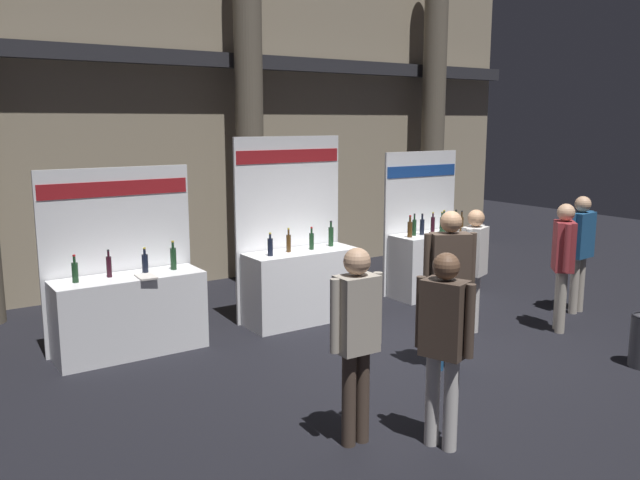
{
  "coord_description": "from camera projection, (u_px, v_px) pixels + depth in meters",
  "views": [
    {
      "loc": [
        -5.21,
        -5.59,
        2.78
      ],
      "look_at": [
        -0.62,
        1.28,
        1.28
      ],
      "focal_mm": 36.97,
      "sensor_mm": 36.0,
      "label": 1
    }
  ],
  "objects": [
    {
      "name": "exhibitor_booth_0",
      "position": [
        129.0,
        307.0,
        7.93
      ],
      "size": [
        1.85,
        0.71,
        2.23
      ],
      "color": "white",
      "rests_on": "ground_plane"
    },
    {
      "name": "visitor_5",
      "position": [
        580.0,
        243.0,
        9.52
      ],
      "size": [
        0.58,
        0.28,
        1.72
      ],
      "rotation": [
        0.0,
        0.0,
        3.26
      ],
      "color": "#ADA393",
      "rests_on": "ground_plane"
    },
    {
      "name": "visitor_2",
      "position": [
        356.0,
        329.0,
        5.58
      ],
      "size": [
        0.52,
        0.24,
        1.74
      ],
      "rotation": [
        0.0,
        0.0,
        3.12
      ],
      "color": "#47382D",
      "rests_on": "ground_plane"
    },
    {
      "name": "visitor_7",
      "position": [
        444.0,
        334.0,
        5.52
      ],
      "size": [
        0.35,
        0.51,
        1.71
      ],
      "rotation": [
        0.0,
        0.0,
        1.92
      ],
      "color": "silver",
      "rests_on": "ground_plane"
    },
    {
      "name": "ground_plane",
      "position": [
        422.0,
        355.0,
        7.92
      ],
      "size": [
        25.34,
        25.34,
        0.0
      ],
      "primitive_type": "plane",
      "color": "black"
    },
    {
      "name": "visitor_4",
      "position": [
        563.0,
        256.0,
        8.66
      ],
      "size": [
        0.43,
        0.43,
        1.72
      ],
      "rotation": [
        0.0,
        0.0,
        0.8
      ],
      "color": "#ADA393",
      "rests_on": "ground_plane"
    },
    {
      "name": "exhibitor_booth_1",
      "position": [
        300.0,
        277.0,
        9.18
      ],
      "size": [
        1.68,
        0.66,
        2.57
      ],
      "color": "white",
      "rests_on": "ground_plane"
    },
    {
      "name": "hall_colonnade",
      "position": [
        233.0,
        86.0,
        11.33
      ],
      "size": [
        12.67,
        1.03,
        6.86
      ],
      "color": "gray",
      "rests_on": "ground_plane"
    },
    {
      "name": "visitor_6",
      "position": [
        449.0,
        275.0,
        7.28
      ],
      "size": [
        0.54,
        0.39,
        1.81
      ],
      "rotation": [
        0.0,
        0.0,
        5.83
      ],
      "color": "navy",
      "rests_on": "ground_plane"
    },
    {
      "name": "visitor_3",
      "position": [
        474.0,
        261.0,
        8.57
      ],
      "size": [
        0.45,
        0.34,
        1.66
      ],
      "rotation": [
        0.0,
        0.0,
        3.49
      ],
      "color": "silver",
      "rests_on": "ground_plane"
    },
    {
      "name": "exhibitor_booth_2",
      "position": [
        431.0,
        258.0,
        10.62
      ],
      "size": [
        1.49,
        0.66,
        2.3
      ],
      "color": "white",
      "rests_on": "ground_plane"
    }
  ]
}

